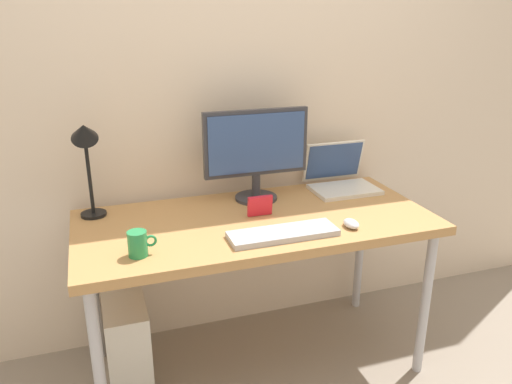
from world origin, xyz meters
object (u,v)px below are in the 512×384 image
Objects in this scene: laptop at (340,177)px; keyboard at (283,234)px; desk at (256,231)px; mouse at (351,224)px; coffee_mug at (138,244)px; desk_lamp at (86,147)px; monitor at (256,150)px; computer_tower at (127,342)px; photo_frame at (260,206)px.

keyboard is at bearing -136.99° from laptop.
desk is 0.23m from keyboard.
mouse is at bearing -1.43° from keyboard.
desk is 14.33× the size of coffee_mug.
desk_lamp is at bearing 109.03° from coffee_mug.
monitor reaches higher than laptop.
coffee_mug is (-1.05, -0.44, -0.01)m from laptop.
keyboard is 1.05× the size of computer_tower.
computer_tower is (-0.66, -0.16, -0.79)m from monitor.
mouse is (0.27, -0.44, -0.23)m from monitor.
coffee_mug reaches higher than keyboard.
desk is 0.42m from mouse.
desk is at bearing -144.23° from photo_frame.
keyboard is at bearing -1.19° from coffee_mug.
computer_tower is at bearing -63.77° from desk_lamp.
keyboard reaches higher than computer_tower.
keyboard reaches higher than desk.
laptop is 1.14m from coffee_mug.
photo_frame is 0.26× the size of computer_tower.
keyboard is at bearing -94.31° from monitor.
mouse is at bearing -23.66° from desk_lamp.
desk_lamp is (-0.67, 0.22, 0.38)m from desk.
desk is 0.80m from desk_lamp.
keyboard is (-0.48, -0.45, -0.05)m from laptop.
coffee_mug is 0.65m from computer_tower.
coffee_mug is at bearing -144.68° from monitor.
computer_tower is (-1.11, -0.18, -0.61)m from laptop.
coffee_mug is at bearing 178.73° from mouse.
photo_frame reaches higher than mouse.
photo_frame reaches higher than desk.
desk_lamp reaches higher than coffee_mug.
computer_tower is (-0.61, 0.04, -0.60)m from photo_frame.
desk_lamp reaches higher than monitor.
photo_frame is at bearing 143.29° from mouse.
monitor is at bearing 71.20° from desk.
photo_frame is (0.69, -0.20, -0.27)m from desk_lamp.
monitor is at bearing 13.73° from computer_tower.
desk_lamp reaches higher than keyboard.
coffee_mug is (-0.52, -0.20, 0.11)m from desk.
monitor is 0.76m from coffee_mug.
keyboard is at bearing -23.40° from computer_tower.
laptop is at bearing 23.78° from photo_frame.
laptop is 0.50m from mouse.
laptop reaches higher than keyboard.
laptop is 2.99× the size of coffee_mug.
monitor is 1.18× the size of computer_tower.
desk is at bearing 21.14° from coffee_mug.
desk is at bearing -5.75° from computer_tower.
computer_tower is at bearing 174.25° from desk.
laptop is 0.76× the size of computer_tower.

